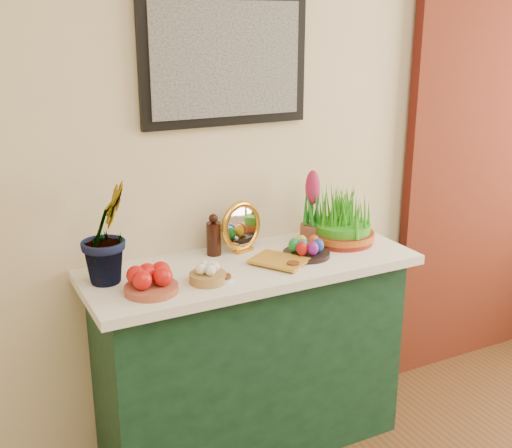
% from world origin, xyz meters
% --- Properties ---
extents(sideboard, '(1.30, 0.45, 0.85)m').
position_xyz_m(sideboard, '(-0.18, 2.00, 0.42)').
color(sideboard, '#163D25').
rests_on(sideboard, ground).
extents(tablecloth, '(1.40, 0.55, 0.04)m').
position_xyz_m(tablecloth, '(-0.18, 2.00, 0.87)').
color(tablecloth, silver).
rests_on(tablecloth, sideboard).
extents(hyacinth_green, '(0.34, 0.34, 0.52)m').
position_xyz_m(hyacinth_green, '(-0.76, 2.08, 1.15)').
color(hyacinth_green, '#19761A').
rests_on(hyacinth_green, tablecloth).
extents(apple_bowl, '(0.25, 0.25, 0.10)m').
position_xyz_m(apple_bowl, '(-0.65, 1.89, 0.93)').
color(apple_bowl, '#9B472F').
rests_on(apple_bowl, tablecloth).
extents(garlic_basket, '(0.17, 0.17, 0.08)m').
position_xyz_m(garlic_basket, '(-0.42, 1.88, 0.92)').
color(garlic_basket, '#B08947').
rests_on(garlic_basket, tablecloth).
extents(vinegar_cruet, '(0.06, 0.06, 0.18)m').
position_xyz_m(vinegar_cruet, '(-0.28, 2.15, 0.97)').
color(vinegar_cruet, black).
rests_on(vinegar_cruet, tablecloth).
extents(mirror, '(0.23, 0.12, 0.22)m').
position_xyz_m(mirror, '(-0.15, 2.15, 1.00)').
color(mirror, gold).
rests_on(mirror, tablecloth).
extents(book, '(0.24, 0.26, 0.03)m').
position_xyz_m(book, '(-0.15, 1.89, 0.90)').
color(book, '#B37C21').
rests_on(book, tablecloth).
extents(spice_dish_left, '(0.07, 0.07, 0.03)m').
position_xyz_m(spice_dish_left, '(-0.37, 1.86, 0.90)').
color(spice_dish_left, silver).
rests_on(spice_dish_left, tablecloth).
extents(spice_dish_right, '(0.06, 0.06, 0.03)m').
position_xyz_m(spice_dish_right, '(-0.06, 1.86, 0.90)').
color(spice_dish_right, silver).
rests_on(spice_dish_right, tablecloth).
extents(egg_plate, '(0.27, 0.27, 0.08)m').
position_xyz_m(egg_plate, '(0.06, 1.95, 0.92)').
color(egg_plate, black).
rests_on(egg_plate, tablecloth).
extents(hyacinth_pink, '(0.10, 0.10, 0.34)m').
position_xyz_m(hyacinth_pink, '(0.18, 2.10, 1.04)').
color(hyacinth_pink, brown).
rests_on(hyacinth_pink, tablecloth).
extents(wheatgrass_sabzeh, '(0.30, 0.30, 0.24)m').
position_xyz_m(wheatgrass_sabzeh, '(0.30, 2.04, 1.00)').
color(wheatgrass_sabzeh, maroon).
rests_on(wheatgrass_sabzeh, tablecloth).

